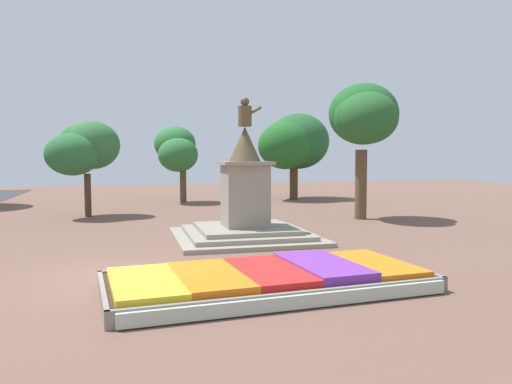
% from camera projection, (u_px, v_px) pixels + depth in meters
% --- Properties ---
extents(ground_plane, '(78.04, 78.04, 0.00)m').
position_uv_depth(ground_plane, '(114.00, 277.00, 12.26)').
color(ground_plane, brown).
extents(flower_planter, '(7.45, 3.88, 0.52)m').
position_uv_depth(flower_planter, '(270.00, 280.00, 11.13)').
color(flower_planter, '#38281C').
rests_on(flower_planter, ground_plane).
extents(statue_monument, '(4.98, 4.98, 5.04)m').
position_uv_depth(statue_monument, '(245.00, 209.00, 17.83)').
color(statue_monument, gray).
rests_on(statue_monument, ground_plane).
extents(park_tree_far_left, '(5.20, 4.92, 5.84)m').
position_uv_depth(park_tree_far_left, '(292.00, 143.00, 33.68)').
color(park_tree_far_left, '#4C3823').
rests_on(park_tree_far_left, ground_plane).
extents(park_tree_behind_statue, '(3.43, 3.34, 4.65)m').
position_uv_depth(park_tree_behind_statue, '(84.00, 149.00, 24.09)').
color(park_tree_behind_statue, '#4C3823').
rests_on(park_tree_behind_statue, ground_plane).
extents(park_tree_far_right, '(3.29, 3.80, 6.35)m').
position_uv_depth(park_tree_far_right, '(364.00, 117.00, 22.93)').
color(park_tree_far_right, brown).
rests_on(park_tree_far_right, ground_plane).
extents(park_tree_street_side, '(2.62, 3.61, 4.82)m').
position_uv_depth(park_tree_street_side, '(176.00, 149.00, 31.16)').
color(park_tree_street_side, brown).
rests_on(park_tree_street_side, ground_plane).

